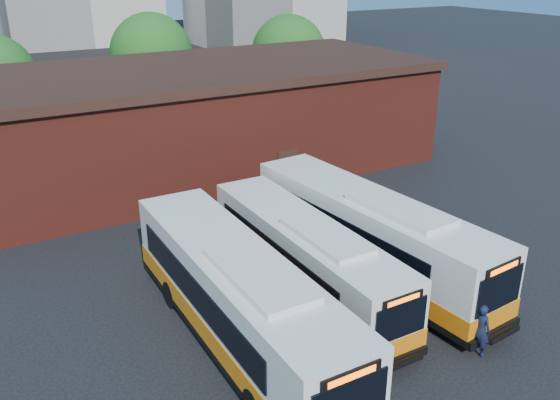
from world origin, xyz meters
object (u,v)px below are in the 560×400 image
bus_mideast (370,237)px  transit_worker (481,329)px  bus_midwest (305,260)px  bus_west (239,303)px

bus_mideast → transit_worker: bus_mideast is taller
transit_worker → bus_mideast: bearing=-14.2°
bus_midwest → bus_mideast: size_ratio=0.88×
bus_midwest → transit_worker: (2.99, -6.18, -0.49)m
bus_west → transit_worker: size_ratio=6.93×
bus_mideast → bus_midwest: bearing=177.2°
transit_worker → bus_west: bearing=44.4°
bus_midwest → transit_worker: bearing=-64.6°
bus_west → bus_midwest: bearing=24.9°
bus_west → bus_mideast: 7.18m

